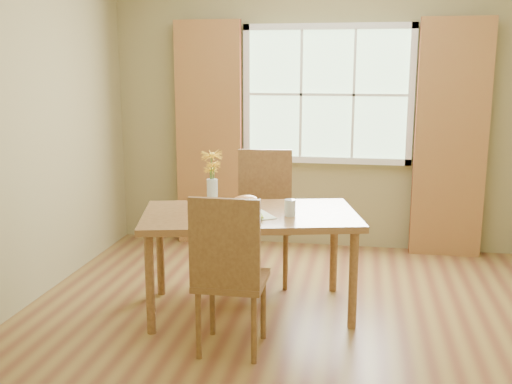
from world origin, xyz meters
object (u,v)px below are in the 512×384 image
at_px(dining_table, 250,223).
at_px(chair_near, 228,269).
at_px(flower_vase, 212,173).
at_px(water_glass, 290,208).
at_px(chair_far, 264,209).
at_px(croissant_sandwich, 245,205).

relative_size(dining_table, chair_near, 1.64).
bearing_deg(flower_vase, water_glass, -18.90).
distance_m(chair_near, flower_vase, 1.03).
height_order(dining_table, water_glass, water_glass).
bearing_deg(flower_vase, dining_table, -27.88).
height_order(water_glass, flower_vase, flower_vase).
height_order(chair_near, flower_vase, flower_vase).
height_order(dining_table, flower_vase, flower_vase).
height_order(chair_near, water_glass, chair_near).
distance_m(chair_far, flower_vase, 0.74).
bearing_deg(chair_far, dining_table, -95.49).
bearing_deg(dining_table, chair_near, -103.46).
height_order(croissant_sandwich, flower_vase, flower_vase).
bearing_deg(chair_near, dining_table, 90.00).
bearing_deg(dining_table, water_glass, -21.47).
bearing_deg(croissant_sandwich, water_glass, -24.66).
distance_m(dining_table, croissant_sandwich, 0.21).
xyz_separation_m(chair_near, croissant_sandwich, (-0.01, 0.57, 0.27)).
relative_size(chair_near, water_glass, 8.78).
bearing_deg(croissant_sandwich, dining_table, 44.67).
bearing_deg(flower_vase, chair_near, -70.10).
bearing_deg(water_glass, dining_table, 171.99).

